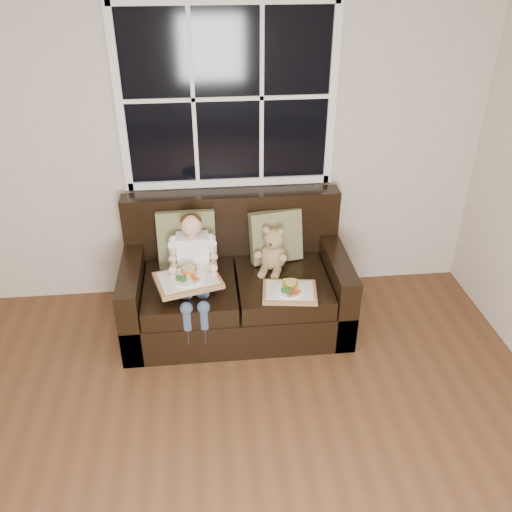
{
  "coord_description": "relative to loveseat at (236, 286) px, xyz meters",
  "views": [
    {
      "loc": [
        0.03,
        -1.51,
        2.68
      ],
      "look_at": [
        0.38,
        1.85,
        0.67
      ],
      "focal_mm": 38.0,
      "sensor_mm": 36.0,
      "label": 1
    }
  ],
  "objects": [
    {
      "name": "child",
      "position": [
        -0.31,
        -0.11,
        0.32
      ],
      "size": [
        0.34,
        0.58,
        0.78
      ],
      "color": "white",
      "rests_on": "loveseat"
    },
    {
      "name": "teddy_bear",
      "position": [
        0.3,
        0.01,
        0.29
      ],
      "size": [
        0.26,
        0.31,
        0.37
      ],
      "rotation": [
        0.0,
        0.0,
        -0.34
      ],
      "color": "#9F8854",
      "rests_on": "loveseat"
    },
    {
      "name": "room_walls",
      "position": [
        -0.24,
        -2.02,
        1.28
      ],
      "size": [
        4.52,
        5.02,
        2.71
      ],
      "color": "beige",
      "rests_on": "ground"
    },
    {
      "name": "pillow_left",
      "position": [
        -0.36,
        0.15,
        0.36
      ],
      "size": [
        0.44,
        0.21,
        0.45
      ],
      "rotation": [
        -0.21,
        0.0,
        0.02
      ],
      "color": "olive",
      "rests_on": "loveseat"
    },
    {
      "name": "tray_left",
      "position": [
        -0.35,
        -0.27,
        0.27
      ],
      "size": [
        0.52,
        0.45,
        0.1
      ],
      "rotation": [
        0.0,
        0.0,
        0.27
      ],
      "color": "#9B6446",
      "rests_on": "child"
    },
    {
      "name": "loveseat",
      "position": [
        0.0,
        0.0,
        0.0
      ],
      "size": [
        1.7,
        0.92,
        0.96
      ],
      "color": "black",
      "rests_on": "ground"
    },
    {
      "name": "pillow_right",
      "position": [
        0.33,
        0.15,
        0.34
      ],
      "size": [
        0.43,
        0.26,
        0.42
      ],
      "rotation": [
        -0.21,
        0.0,
        0.19
      ],
      "color": "olive",
      "rests_on": "loveseat"
    },
    {
      "name": "tray_right",
      "position": [
        0.37,
        -0.35,
        0.17
      ],
      "size": [
        0.42,
        0.34,
        0.09
      ],
      "rotation": [
        0.0,
        0.0,
        -0.14
      ],
      "color": "#9B6446",
      "rests_on": "loveseat"
    },
    {
      "name": "window_back",
      "position": [
        0.0,
        0.46,
        1.34
      ],
      "size": [
        1.62,
        0.04,
        1.37
      ],
      "color": "black",
      "rests_on": "room_walls"
    }
  ]
}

